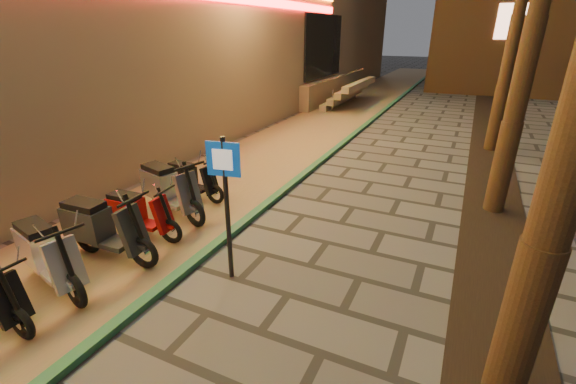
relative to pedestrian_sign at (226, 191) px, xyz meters
The scene contains 9 objects.
parking_strip 7.98m from the pedestrian_sign, 108.04° to the left, with size 3.40×60.00×0.01m, color #8C7251.
green_curb 7.63m from the pedestrian_sign, 95.59° to the left, with size 0.18×60.00×0.10m, color #25643F.
planting_strip 4.73m from the pedestrian_sign, 33.17° to the left, with size 1.20×40.00×0.02m, color black.
pedestrian_sign is the anchor object (origin of this frame).
scooter_6 2.84m from the pedestrian_sign, 150.41° to the right, with size 1.73×0.83×1.22m.
scooter_7 2.47m from the pedestrian_sign, 169.19° to the right, with size 1.81×0.63×1.28m.
scooter_8 2.50m from the pedestrian_sign, behind, with size 1.52×0.53×1.07m.
scooter_9 2.89m from the pedestrian_sign, 150.54° to the left, with size 1.85×0.93×1.31m.
scooter_10 3.52m from the pedestrian_sign, 138.60° to the left, with size 1.48×0.52×1.04m.
Camera 1 is at (2.80, -1.66, 3.58)m, focal length 24.00 mm.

